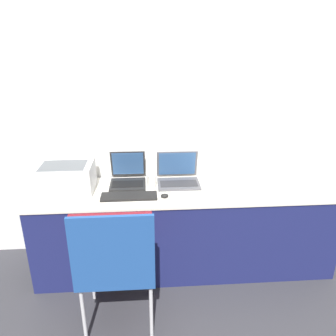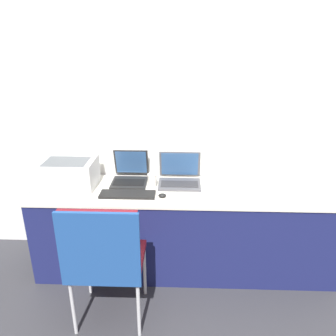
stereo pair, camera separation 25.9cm
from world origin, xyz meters
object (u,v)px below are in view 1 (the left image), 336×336
object	(u,v)px
mouse	(165,196)
coffee_cup	(152,181)
laptop_left	(128,177)
laptop_right	(178,176)
chair	(115,258)
external_keyboard	(129,196)
printer	(66,176)

from	to	relation	value
mouse	coffee_cup	bearing A→B (deg)	115.30
laptop_left	coffee_cup	bearing A→B (deg)	-27.53
laptop_left	laptop_right	world-z (taller)	laptop_left
coffee_cup	chair	size ratio (longest dim) A/B	0.12
external_keyboard	mouse	world-z (taller)	mouse
laptop_left	mouse	xyz separation A→B (m)	(0.29, -0.30, -0.04)
printer	external_keyboard	size ratio (longest dim) A/B	1.00
printer	laptop_right	xyz separation A→B (m)	(0.90, 0.09, -0.07)
laptop_right	laptop_left	bearing A→B (deg)	176.86
laptop_right	coffee_cup	xyz separation A→B (m)	(-0.22, -0.08, 0.00)
mouse	laptop_right	bearing A→B (deg)	64.78
laptop_right	external_keyboard	bearing A→B (deg)	-147.59
coffee_cup	mouse	world-z (taller)	coffee_cup
coffee_cup	mouse	size ratio (longest dim) A/B	1.78
external_keyboard	mouse	xyz separation A→B (m)	(0.27, -0.02, 0.01)
laptop_right	chair	bearing A→B (deg)	-120.02
laptop_left	chair	distance (m)	0.86
laptop_right	coffee_cup	bearing A→B (deg)	-160.40
laptop_right	external_keyboard	world-z (taller)	laptop_right
external_keyboard	laptop_right	bearing A→B (deg)	32.41
printer	mouse	distance (m)	0.80
laptop_right	coffee_cup	world-z (taller)	laptop_right
laptop_left	mouse	distance (m)	0.42
printer	laptop_left	distance (m)	0.50
laptop_right	printer	bearing A→B (deg)	-174.09
laptop_right	external_keyboard	xyz separation A→B (m)	(-0.40, -0.26, -0.05)
coffee_cup	laptop_left	bearing A→B (deg)	152.47
coffee_cup	laptop_right	bearing A→B (deg)	19.60
printer	laptop_left	world-z (taller)	laptop_left
printer	mouse	xyz separation A→B (m)	(0.77, -0.18, -0.11)
laptop_right	mouse	xyz separation A→B (m)	(-0.13, -0.28, -0.04)
printer	coffee_cup	world-z (taller)	printer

